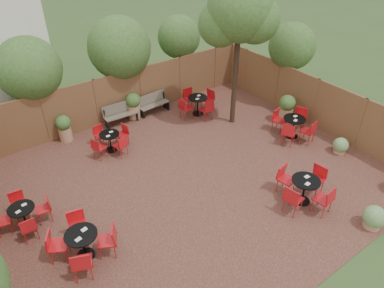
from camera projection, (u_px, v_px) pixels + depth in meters
ground at (192, 179)px, 12.01m from camera, size 80.00×80.00×0.00m
courtyard_paving at (192, 179)px, 12.01m from camera, size 12.00×10.00×0.02m
fence_back at (120, 96)px, 14.78m from camera, size 12.00×0.08×2.00m
fence_right at (315, 102)px, 14.35m from camera, size 0.08×10.00×2.00m
overhang_foliage at (80, 88)px, 11.64m from camera, size 15.37×10.40×2.51m
courtyard_tree at (240, 15)px, 12.59m from camera, size 2.57×2.47×5.68m
park_bench_left at (153, 103)px, 15.47m from camera, size 1.38×0.54×0.84m
park_bench_right at (120, 113)px, 14.71m from camera, size 1.40×0.49×0.86m
bistro_tables at (191, 161)px, 12.07m from camera, size 11.23×7.88×0.96m
planters at (139, 120)px, 13.98m from camera, size 11.55×4.56×1.17m
low_shrubs at (374, 184)px, 11.31m from camera, size 2.92×3.32×0.69m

